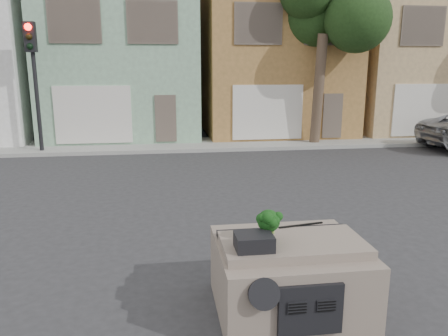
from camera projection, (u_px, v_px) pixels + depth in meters
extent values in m
plane|color=#303033|center=(247.00, 233.00, 9.13)|extent=(120.00, 120.00, 0.00)
cube|color=gray|center=(202.00, 144.00, 19.24)|extent=(40.00, 3.00, 0.15)
cube|color=#83AC8C|center=(124.00, 60.00, 21.79)|extent=(7.20, 8.20, 7.55)
cube|color=olive|center=(270.00, 60.00, 22.82)|extent=(7.20, 8.20, 7.55)
cube|color=tan|center=(404.00, 60.00, 23.84)|extent=(7.20, 8.20, 7.55)
cube|color=black|center=(36.00, 90.00, 16.83)|extent=(0.40, 0.40, 5.10)
cube|color=#1C3614|center=(321.00, 46.00, 18.31)|extent=(4.40, 4.00, 8.50)
cube|color=#78695D|center=(289.00, 274.00, 6.11)|extent=(2.00, 1.80, 1.12)
cube|color=black|center=(254.00, 242.00, 5.54)|extent=(0.48, 0.38, 0.20)
cube|color=black|center=(301.00, 225.00, 6.39)|extent=(0.69, 0.15, 0.02)
cube|color=black|center=(268.00, 225.00, 5.78)|extent=(0.47, 0.47, 0.44)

